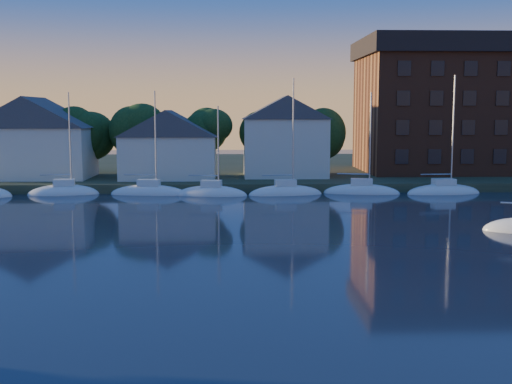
{
  "coord_description": "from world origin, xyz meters",
  "views": [
    {
      "loc": [
        1.69,
        -19.64,
        8.95
      ],
      "look_at": [
        3.15,
        22.0,
        3.69
      ],
      "focal_mm": 45.0,
      "sensor_mm": 36.0,
      "label": 1
    }
  ],
  "objects_px": {
    "clubhouse_west": "(35,137)",
    "clubhouse_centre": "(169,143)",
    "condo_block": "(477,105)",
    "clubhouse_east": "(285,135)"
  },
  "relations": [
    {
      "from": "clubhouse_west",
      "to": "clubhouse_centre",
      "type": "relative_size",
      "value": 1.18
    },
    {
      "from": "clubhouse_centre",
      "to": "condo_block",
      "type": "height_order",
      "value": "condo_block"
    },
    {
      "from": "clubhouse_centre",
      "to": "condo_block",
      "type": "bearing_deg",
      "value": 11.24
    },
    {
      "from": "condo_block",
      "to": "clubhouse_east",
      "type": "bearing_deg",
      "value": -167.11
    },
    {
      "from": "clubhouse_east",
      "to": "clubhouse_west",
      "type": "bearing_deg",
      "value": -178.09
    },
    {
      "from": "clubhouse_centre",
      "to": "clubhouse_east",
      "type": "xyz_separation_m",
      "value": [
        14.0,
        2.0,
        0.87
      ]
    },
    {
      "from": "clubhouse_centre",
      "to": "clubhouse_east",
      "type": "bearing_deg",
      "value": 8.13
    },
    {
      "from": "clubhouse_centre",
      "to": "clubhouse_east",
      "type": "height_order",
      "value": "clubhouse_east"
    },
    {
      "from": "clubhouse_east",
      "to": "condo_block",
      "type": "relative_size",
      "value": 0.34
    },
    {
      "from": "clubhouse_west",
      "to": "clubhouse_centre",
      "type": "bearing_deg",
      "value": -3.58
    }
  ]
}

